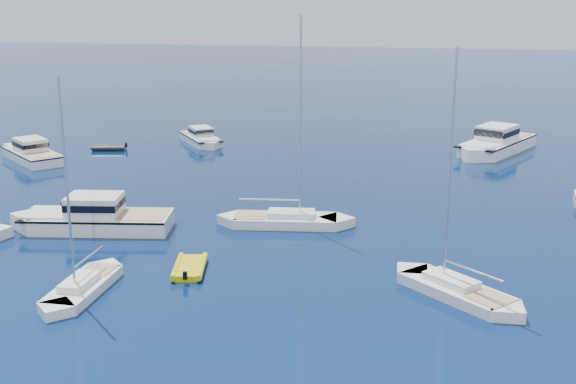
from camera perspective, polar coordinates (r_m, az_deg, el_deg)
motor_cruiser_centre at (r=53.59m, az=-14.78°, el=-2.81°), size 12.55×5.55×3.18m
motor_cruiser_far_l at (r=77.51m, az=-19.17°, el=2.34°), size 10.32×9.52×2.83m
motor_cruiser_distant at (r=79.72m, az=15.60°, el=2.96°), size 9.91×13.98×3.56m
motor_cruiser_horizon at (r=81.79m, az=-6.65°, el=3.72°), size 7.36×8.79×2.33m
sailboat_fore at (r=42.85m, az=-15.49°, el=-7.45°), size 2.20×8.48×12.46m
sailboat_mid_r at (r=41.85m, az=12.79°, el=-7.81°), size 8.63×8.16×13.87m
sailboat_centre at (r=52.75m, az=-0.18°, el=-2.57°), size 10.57×3.95×15.17m
tender_yellow at (r=44.73m, az=-7.57°, el=-6.03°), size 3.01×4.50×0.95m
tender_grey_far at (r=80.20m, az=-13.60°, el=3.17°), size 4.00×2.77×0.95m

